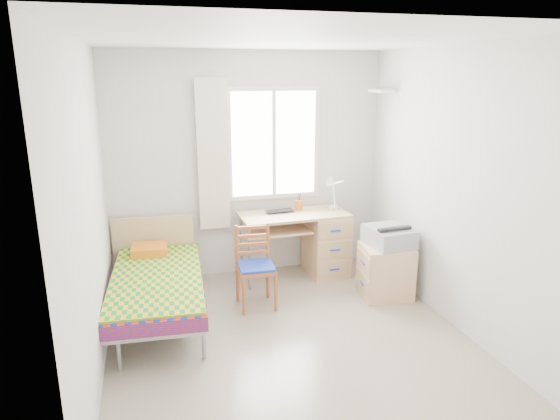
% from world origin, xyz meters
% --- Properties ---
extents(floor, '(3.50, 3.50, 0.00)m').
position_xyz_m(floor, '(0.00, 0.00, 0.00)').
color(floor, '#BCAD93').
rests_on(floor, ground).
extents(ceiling, '(3.50, 3.50, 0.00)m').
position_xyz_m(ceiling, '(0.00, 0.00, 2.60)').
color(ceiling, white).
rests_on(ceiling, wall_back).
extents(wall_back, '(3.20, 0.00, 3.20)m').
position_xyz_m(wall_back, '(0.00, 1.75, 1.30)').
color(wall_back, silver).
rests_on(wall_back, ground).
extents(wall_left, '(0.00, 3.50, 3.50)m').
position_xyz_m(wall_left, '(-1.60, 0.00, 1.30)').
color(wall_left, silver).
rests_on(wall_left, ground).
extents(wall_right, '(0.00, 3.50, 3.50)m').
position_xyz_m(wall_right, '(1.60, 0.00, 1.30)').
color(wall_right, silver).
rests_on(wall_right, ground).
extents(window, '(1.10, 0.04, 1.30)m').
position_xyz_m(window, '(0.30, 1.73, 1.55)').
color(window, white).
rests_on(window, wall_back).
extents(curtain, '(0.35, 0.05, 1.70)m').
position_xyz_m(curtain, '(-0.42, 1.68, 1.45)').
color(curtain, beige).
rests_on(curtain, wall_back).
extents(floating_shelf, '(0.20, 0.32, 0.03)m').
position_xyz_m(floating_shelf, '(1.49, 1.40, 2.15)').
color(floating_shelf, white).
rests_on(floating_shelf, wall_right).
extents(bed, '(0.98, 1.91, 0.80)m').
position_xyz_m(bed, '(-1.13, 0.80, 0.39)').
color(bed, '#96989E').
rests_on(bed, floor).
extents(desk, '(1.27, 0.62, 0.78)m').
position_xyz_m(desk, '(0.79, 1.42, 0.42)').
color(desk, tan).
rests_on(desk, floor).
extents(chair, '(0.38, 0.38, 0.85)m').
position_xyz_m(chair, '(-0.14, 0.81, 0.48)').
color(chair, brown).
rests_on(chair, floor).
extents(cabinet, '(0.58, 0.52, 0.57)m').
position_xyz_m(cabinet, '(1.26, 0.65, 0.28)').
color(cabinet, tan).
rests_on(cabinet, floor).
extents(printer, '(0.46, 0.52, 0.21)m').
position_xyz_m(printer, '(1.29, 0.67, 0.67)').
color(printer, '#A4A7AC').
rests_on(printer, cabinet).
extents(laptop, '(0.36, 0.25, 0.03)m').
position_xyz_m(laptop, '(0.32, 1.46, 0.79)').
color(laptop, black).
rests_on(laptop, desk).
extents(pen_cup, '(0.10, 0.10, 0.11)m').
position_xyz_m(pen_cup, '(0.56, 1.57, 0.83)').
color(pen_cup, orange).
rests_on(pen_cup, desk).
extents(task_lamp, '(0.23, 0.33, 0.43)m').
position_xyz_m(task_lamp, '(0.92, 1.38, 1.05)').
color(task_lamp, white).
rests_on(task_lamp, desk).
extents(book, '(0.18, 0.25, 0.02)m').
position_xyz_m(book, '(0.22, 1.43, 0.59)').
color(book, gray).
rests_on(book, desk).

